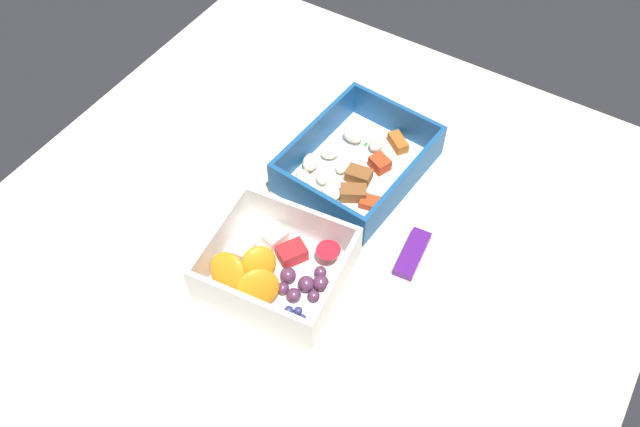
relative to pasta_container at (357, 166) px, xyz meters
The scene contains 4 objects.
table_surface 11.13cm from the pasta_container, ahead, with size 80.00×80.00×2.00cm, color beige.
pasta_container is the anchor object (origin of this frame).
fruit_bowl 19.26cm from the pasta_container, ahead, with size 15.68×17.21×6.04cm.
candy_bar 14.72cm from the pasta_container, 57.70° to the left, with size 7.00×2.40×1.20cm, color #51197A.
Camera 1 is at (40.00, 25.47, 68.26)cm, focal length 36.26 mm.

